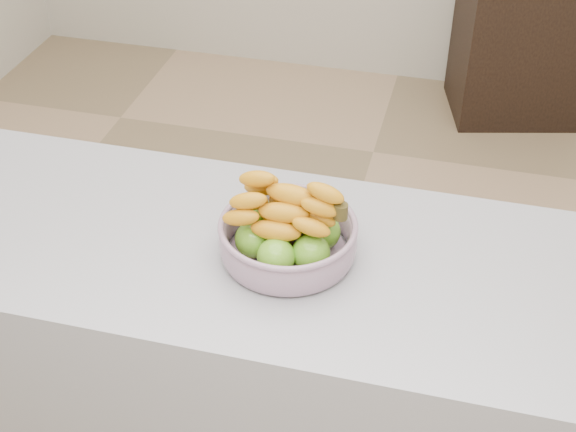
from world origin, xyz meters
name	(u,v)px	position (x,y,z in m)	size (l,w,h in m)	color
ground	(312,347)	(0.00, 0.00, 0.00)	(4.00, 4.00, 0.00)	tan
counter	(260,391)	(0.00, -0.59, 0.45)	(2.00, 0.60, 0.90)	#9B9BA3
cabinet	(525,13)	(0.57, 1.78, 0.50)	(0.55, 0.44, 1.00)	black
fruit_bowl	(288,234)	(0.07, -0.59, 0.95)	(0.28, 0.28, 0.18)	#A3AEC4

